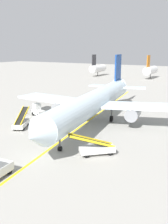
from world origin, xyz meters
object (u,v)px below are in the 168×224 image
object	(u,v)px
safety_cone_wingtip_right	(26,112)
safety_cone_nose_left	(136,118)
belt_loader_aft_hold	(96,148)
belt_loader_forward_hold	(21,122)
safety_cone_nose_right	(67,114)
airliner	(95,101)
ground_crew_marshaller	(32,133)
baggage_tug_near_wing	(38,110)
safety_cone_wingtip_left	(63,127)

from	to	relation	value
safety_cone_wingtip_right	safety_cone_nose_left	bearing A→B (deg)	18.37
belt_loader_aft_hold	belt_loader_forward_hold	bearing A→B (deg)	167.53
safety_cone_nose_left	safety_cone_nose_right	xyz separation A→B (m)	(-11.24, -3.35, 0.00)
airliner	safety_cone_nose_left	size ratio (longest dim) A/B	80.16
ground_crew_marshaller	safety_cone_wingtip_right	bearing A→B (deg)	135.86
baggage_tug_near_wing	safety_cone_wingtip_right	bearing A→B (deg)	177.92
ground_crew_marshaller	safety_cone_nose_left	bearing A→B (deg)	62.71
ground_crew_marshaller	safety_cone_nose_left	world-z (taller)	ground_crew_marshaller
belt_loader_aft_hold	safety_cone_nose_left	distance (m)	15.68
ground_crew_marshaller	safety_cone_nose_right	world-z (taller)	ground_crew_marshaller
airliner	safety_cone_wingtip_right	xyz separation A→B (m)	(-13.28, -1.10, -3.20)
baggage_tug_near_wing	safety_cone_nose_right	bearing A→B (deg)	33.50
safety_cone_wingtip_right	baggage_tug_near_wing	bearing A→B (deg)	-2.08
airliner	baggage_tug_near_wing	xyz separation A→B (m)	(-10.52, -1.20, -2.49)
airliner	safety_cone_nose_right	size ratio (longest dim) A/B	80.16
safety_cone_nose_right	safety_cone_wingtip_right	distance (m)	7.50
airliner	belt_loader_forward_hold	size ratio (longest dim) A/B	7.03
safety_cone_nose_left	safety_cone_wingtip_left	bearing A→B (deg)	-127.50
airliner	ground_crew_marshaller	bearing A→B (deg)	-106.44
airliner	safety_cone_nose_left	xyz separation A→B (m)	(4.96, 4.96, -3.20)
safety_cone_nose_left	safety_cone_wingtip_right	size ratio (longest dim) A/B	1.00
belt_loader_forward_hold	belt_loader_aft_hold	xyz separation A→B (m)	(13.98, -3.09, 0.00)
safety_cone_nose_right	safety_cone_wingtip_left	distance (m)	7.48
ground_crew_marshaller	belt_loader_forward_hold	bearing A→B (deg)	146.55
airliner	safety_cone_nose_right	xyz separation A→B (m)	(-6.28, 1.61, -3.20)
safety_cone_nose_right	safety_cone_nose_left	bearing A→B (deg)	16.60
ground_crew_marshaller	safety_cone_wingtip_right	xyz separation A→B (m)	(-10.07, 9.77, -0.69)
airliner	safety_cone_nose_right	bearing A→B (deg)	165.66
belt_loader_forward_hold	belt_loader_aft_hold	distance (m)	14.32
safety_cone_nose_left	safety_cone_wingtip_left	xyz separation A→B (m)	(-7.58, -9.88, 0.00)
baggage_tug_near_wing	safety_cone_nose_right	distance (m)	5.13
airliner	ground_crew_marshaller	world-z (taller)	airliner
safety_cone_wingtip_right	safety_cone_wingtip_left	bearing A→B (deg)	-19.74
airliner	ground_crew_marshaller	xyz separation A→B (m)	(-3.21, -10.87, -2.51)
ground_crew_marshaller	safety_cone_nose_left	xyz separation A→B (m)	(8.16, 15.83, -0.69)
safety_cone_wingtip_left	safety_cone_wingtip_right	size ratio (longest dim) A/B	1.00
belt_loader_aft_hold	safety_cone_nose_left	world-z (taller)	belt_loader_aft_hold
safety_cone_nose_left	airliner	bearing A→B (deg)	-135.00
safety_cone_nose_right	safety_cone_wingtip_right	bearing A→B (deg)	-158.87
belt_loader_forward_hold	safety_cone_wingtip_left	xyz separation A→B (m)	(5.54, 2.68, -0.56)
belt_loader_forward_hold	baggage_tug_near_wing	bearing A→B (deg)	110.20
ground_crew_marshaller	safety_cone_wingtip_right	distance (m)	14.05
safety_cone_nose_right	safety_cone_wingtip_left	bearing A→B (deg)	-60.70
airliner	safety_cone_wingtip_left	size ratio (longest dim) A/B	80.16
safety_cone_nose_right	safety_cone_wingtip_left	world-z (taller)	same
airliner	safety_cone_wingtip_left	bearing A→B (deg)	-118.05
ground_crew_marshaller	safety_cone_nose_right	bearing A→B (deg)	103.85
airliner	belt_loader_aft_hold	bearing A→B (deg)	-61.44
baggage_tug_near_wing	belt_loader_forward_hold	world-z (taller)	belt_loader_forward_hold
safety_cone_wingtip_right	belt_loader_forward_hold	bearing A→B (deg)	-51.81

